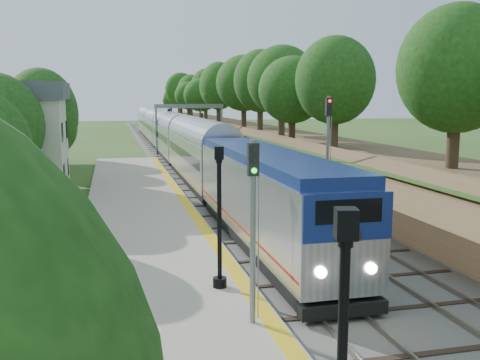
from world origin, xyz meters
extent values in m
cube|color=#4C4944|center=(2.00, 60.00, 0.06)|extent=(9.50, 170.00, 0.12)
cube|color=gray|center=(-0.72, 60.00, 0.20)|extent=(0.08, 170.00, 0.16)
cube|color=gray|center=(0.72, 60.00, 0.20)|extent=(0.08, 170.00, 0.16)
cube|color=gray|center=(3.28, 60.00, 0.20)|extent=(0.08, 170.00, 0.16)
cube|color=gray|center=(4.72, 60.00, 0.20)|extent=(0.08, 170.00, 0.16)
cube|color=#A49A84|center=(-5.20, 16.00, 0.19)|extent=(6.40, 68.00, 0.38)
cube|color=gold|center=(-2.35, 16.00, 0.39)|extent=(0.55, 68.00, 0.01)
cube|color=brown|center=(11.50, 60.00, 1.50)|extent=(9.00, 170.00, 3.00)
cube|color=brown|center=(7.60, 60.00, 1.30)|extent=(4.47, 170.00, 4.54)
cylinder|color=#332316|center=(10.00, 60.00, 4.31)|extent=(0.60, 0.60, 2.62)
sphere|color=#16390F|center=(10.00, 60.00, 7.88)|extent=(5.70, 5.70, 5.70)
cylinder|color=#332316|center=(10.00, 110.00, 4.31)|extent=(0.60, 0.60, 2.62)
sphere|color=#16390F|center=(10.00, 110.00, 7.88)|extent=(5.70, 5.70, 5.70)
cube|color=beige|center=(-14.00, 30.00, 3.40)|extent=(8.00, 6.00, 6.80)
cube|color=#4C4F53|center=(-14.00, 30.00, 7.40)|extent=(8.60, 6.60, 1.20)
cube|color=black|center=(-9.99, 28.20, 1.80)|extent=(0.05, 1.10, 1.30)
cube|color=black|center=(-9.99, 31.80, 1.80)|extent=(0.05, 1.10, 1.30)
cube|color=black|center=(-9.99, 28.20, 4.60)|extent=(0.05, 1.10, 1.30)
cube|color=black|center=(-9.99, 31.80, 4.60)|extent=(0.05, 1.10, 1.30)
cylinder|color=slate|center=(-1.50, 55.00, 3.10)|extent=(0.24, 0.24, 6.20)
cylinder|color=slate|center=(6.50, 55.00, 3.10)|extent=(0.24, 0.24, 6.20)
cube|color=slate|center=(2.50, 55.00, 5.95)|extent=(8.40, 0.25, 0.50)
cube|color=black|center=(0.00, 54.85, 5.20)|extent=(0.30, 0.20, 0.90)
cube|color=black|center=(4.00, 54.85, 5.20)|extent=(0.30, 0.20, 0.90)
cylinder|color=#332316|center=(-12.00, 26.00, 1.22)|extent=(0.60, 0.60, 2.45)
sphere|color=#16390F|center=(-12.00, 26.00, 4.55)|extent=(5.32, 5.32, 5.32)
cylinder|color=#332316|center=(-12.00, 42.00, 1.22)|extent=(0.60, 0.60, 2.45)
sphere|color=#16390F|center=(-12.00, 42.00, 4.55)|extent=(5.32, 5.32, 5.32)
cube|color=black|center=(0.00, 13.10, 0.57)|extent=(2.65, 16.59, 0.58)
cube|color=#B7BAC1|center=(0.00, 13.10, 2.49)|extent=(2.88, 17.28, 3.26)
cube|color=navy|center=(0.00, 13.10, 4.33)|extent=(2.76, 16.59, 0.42)
cube|color=navy|center=(0.00, 4.43, 3.40)|extent=(2.85, 0.10, 1.44)
cube|color=black|center=(0.00, 4.39, 3.59)|extent=(2.11, 0.06, 0.72)
cube|color=maroon|center=(0.00, 13.10, 1.38)|extent=(2.90, 16.93, 0.10)
cube|color=#B7BAC1|center=(0.00, 31.93, 2.15)|extent=(2.88, 19.20, 3.74)
cube|color=#B7BAC1|center=(0.00, 51.73, 2.15)|extent=(2.88, 19.20, 3.74)
cube|color=#B7BAC1|center=(0.00, 71.53, 2.15)|extent=(2.88, 19.20, 3.74)
cube|color=#B7BAC1|center=(0.00, 91.32, 2.15)|extent=(2.88, 19.20, 3.74)
cube|color=black|center=(-3.52, -3.00, 5.12)|extent=(0.38, 0.38, 0.45)
cube|color=silver|center=(-3.52, -3.00, 5.12)|extent=(0.27, 0.27, 0.33)
cylinder|color=black|center=(-3.24, 7.67, 0.55)|extent=(0.49, 0.49, 0.33)
cylinder|color=black|center=(-3.24, 7.67, 2.70)|extent=(0.15, 0.15, 4.31)
cube|color=black|center=(-3.24, 7.67, 5.07)|extent=(0.35, 0.35, 0.44)
cube|color=silver|center=(-3.24, 7.67, 5.07)|extent=(0.25, 0.25, 0.33)
cylinder|color=slate|center=(-2.90, 4.51, 3.06)|extent=(0.17, 0.17, 5.37)
cube|color=black|center=(-2.90, 4.51, 5.19)|extent=(0.31, 0.20, 0.93)
cylinder|color=#0CE526|center=(-2.90, 4.39, 5.19)|extent=(0.15, 0.06, 0.15)
cylinder|color=slate|center=(6.20, 20.82, 3.58)|extent=(0.20, 0.20, 6.92)
cube|color=black|center=(6.20, 20.82, 6.37)|extent=(0.38, 0.25, 1.12)
cylinder|color=#FF0C0C|center=(6.20, 20.67, 6.37)|extent=(0.18, 0.07, 0.18)
camera|label=1|loc=(-6.72, -9.85, 6.89)|focal=40.00mm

